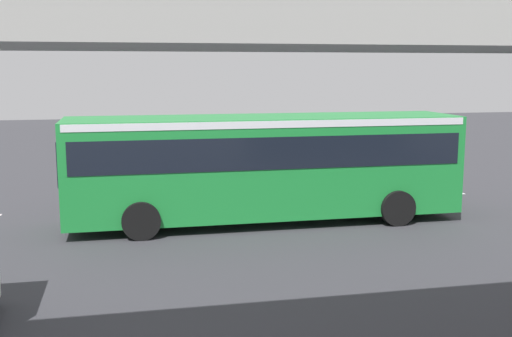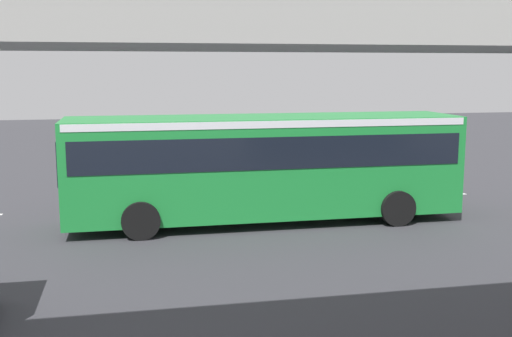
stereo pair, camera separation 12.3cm
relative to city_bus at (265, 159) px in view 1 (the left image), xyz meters
name	(u,v)px [view 1 (the left image)]	position (x,y,z in m)	size (l,w,h in m)	color
ground	(234,220)	(0.89, -0.31, -1.88)	(80.00, 80.00, 0.00)	#38383D
city_bus	(265,159)	(0.00, 0.00, 0.00)	(11.54, 2.85, 3.15)	#1E8C38
pedestrian	(159,180)	(2.96, -2.68, -1.00)	(0.38, 0.38, 1.79)	#2D2D38
traffic_sign	(267,142)	(-1.00, -4.02, 0.01)	(0.08, 0.60, 2.80)	slate
lane_dash_leftmost	(440,195)	(-7.11, -2.53, -1.88)	(2.00, 0.20, 0.01)	silver
lane_dash_left	(335,199)	(-3.11, -2.53, -1.88)	(2.00, 0.20, 0.01)	silver
lane_dash_centre	(222,205)	(0.89, -2.53, -1.88)	(2.00, 0.20, 0.01)	silver
lane_dash_right	(100,210)	(4.89, -2.53, -1.88)	(2.00, 0.20, 0.01)	silver
pedestrian_overpass	(421,55)	(0.89, 11.42, 2.80)	(29.76, 2.60, 6.34)	#9E9E99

